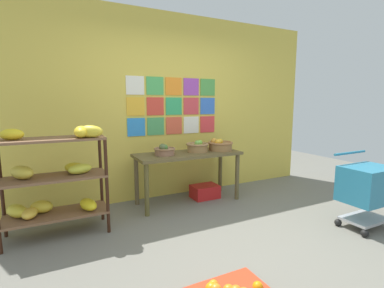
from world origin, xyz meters
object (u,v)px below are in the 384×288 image
(fruit_basket_left, at_px, (220,145))
(shopping_cart, at_px, (367,186))
(banana_shelf_unit, at_px, (56,175))
(display_table, at_px, (188,160))
(produce_crate_under_table, at_px, (205,191))
(fruit_basket_centre, at_px, (197,147))
(fruit_basket_back_left, at_px, (164,150))

(fruit_basket_left, bearing_deg, shopping_cart, -61.09)
(banana_shelf_unit, relative_size, display_table, 0.79)
(display_table, distance_m, produce_crate_under_table, 0.61)
(banana_shelf_unit, distance_m, shopping_cart, 3.43)
(display_table, distance_m, shopping_cart, 2.21)
(banana_shelf_unit, height_order, fruit_basket_centre, banana_shelf_unit)
(fruit_basket_centre, bearing_deg, banana_shelf_unit, -170.66)
(display_table, distance_m, fruit_basket_left, 0.55)
(banana_shelf_unit, height_order, shopping_cart, banana_shelf_unit)
(fruit_basket_left, bearing_deg, produce_crate_under_table, 167.15)
(banana_shelf_unit, relative_size, shopping_cart, 1.41)
(display_table, xyz_separation_m, produce_crate_under_table, (0.30, 0.04, -0.52))
(display_table, height_order, shopping_cart, shopping_cart)
(banana_shelf_unit, relative_size, fruit_basket_centre, 3.66)
(fruit_basket_centre, xyz_separation_m, shopping_cart, (1.28, -1.69, -0.31))
(display_table, xyz_separation_m, fruit_basket_centre, (0.16, 0.02, 0.17))
(banana_shelf_unit, xyz_separation_m, display_table, (1.70, 0.28, -0.05))
(fruit_basket_left, bearing_deg, fruit_basket_back_left, 179.19)
(fruit_basket_back_left, bearing_deg, shopping_cart, -42.93)
(display_table, bearing_deg, fruit_basket_back_left, 179.89)
(shopping_cart, bearing_deg, display_table, 141.45)
(shopping_cart, bearing_deg, fruit_basket_centre, 137.71)
(fruit_basket_back_left, height_order, fruit_basket_left, fruit_basket_left)
(fruit_basket_back_left, relative_size, shopping_cart, 0.35)
(banana_shelf_unit, distance_m, fruit_basket_left, 2.24)
(fruit_basket_back_left, distance_m, shopping_cart, 2.47)
(display_table, relative_size, fruit_basket_centre, 4.62)
(display_table, xyz_separation_m, fruit_basket_back_left, (-0.36, 0.00, 0.17))
(display_table, distance_m, fruit_basket_centre, 0.24)
(banana_shelf_unit, xyz_separation_m, fruit_basket_back_left, (1.34, 0.28, 0.12))
(fruit_basket_back_left, xyz_separation_m, produce_crate_under_table, (0.66, 0.04, -0.69))
(banana_shelf_unit, height_order, produce_crate_under_table, banana_shelf_unit)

